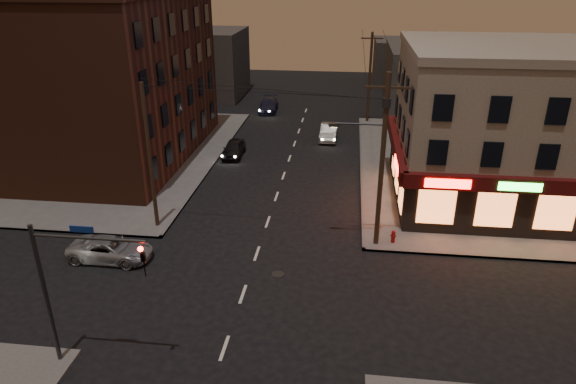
# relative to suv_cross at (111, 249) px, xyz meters

# --- Properties ---
(ground) EXTENTS (120.00, 120.00, 0.00)m
(ground) POSITION_rel_suv_cross_xyz_m (7.99, -2.43, -0.64)
(ground) COLOR black
(ground) RESTS_ON ground
(sidewalk_ne) EXTENTS (24.00, 28.00, 0.15)m
(sidewalk_ne) POSITION_rel_suv_cross_xyz_m (25.99, 16.57, -0.57)
(sidewalk_ne) COLOR #514F4C
(sidewalk_ne) RESTS_ON ground
(sidewalk_nw) EXTENTS (24.00, 28.00, 0.15)m
(sidewalk_nw) POSITION_rel_suv_cross_xyz_m (-10.01, 16.57, -0.57)
(sidewalk_nw) COLOR #514F4C
(sidewalk_nw) RESTS_ON ground
(pizza_building) EXTENTS (15.85, 12.85, 10.50)m
(pizza_building) POSITION_rel_suv_cross_xyz_m (23.92, 11.00, 4.70)
(pizza_building) COLOR gray
(pizza_building) RESTS_ON sidewalk_ne
(brick_apartment) EXTENTS (12.00, 20.00, 13.00)m
(brick_apartment) POSITION_rel_suv_cross_xyz_m (-6.51, 16.57, 6.01)
(brick_apartment) COLOR #4A2618
(brick_apartment) RESTS_ON sidewalk_nw
(bg_building_ne_a) EXTENTS (10.00, 12.00, 7.00)m
(bg_building_ne_a) POSITION_rel_suv_cross_xyz_m (21.99, 35.57, 2.86)
(bg_building_ne_a) COLOR #3F3D3A
(bg_building_ne_a) RESTS_ON ground
(bg_building_nw) EXTENTS (9.00, 10.00, 8.00)m
(bg_building_nw) POSITION_rel_suv_cross_xyz_m (-5.01, 39.57, 3.36)
(bg_building_nw) COLOR #3F3D3A
(bg_building_nw) RESTS_ON ground
(bg_building_ne_b) EXTENTS (8.00, 8.00, 6.00)m
(bg_building_ne_b) POSITION_rel_suv_cross_xyz_m (19.99, 49.57, 2.36)
(bg_building_ne_b) COLOR #3F3D3A
(bg_building_ne_b) RESTS_ON ground
(utility_pole_main) EXTENTS (4.20, 0.44, 10.00)m
(utility_pole_main) POSITION_rel_suv_cross_xyz_m (14.67, 3.37, 5.12)
(utility_pole_main) COLOR #382619
(utility_pole_main) RESTS_ON sidewalk_ne
(utility_pole_far) EXTENTS (0.26, 0.26, 9.00)m
(utility_pole_far) POSITION_rel_suv_cross_xyz_m (14.79, 29.57, 4.01)
(utility_pole_far) COLOR #382619
(utility_pole_far) RESTS_ON sidewalk_ne
(utility_pole_west) EXTENTS (0.24, 0.24, 9.00)m
(utility_pole_west) POSITION_rel_suv_cross_xyz_m (1.19, 4.07, 4.01)
(utility_pole_west) COLOR #382619
(utility_pole_west) RESTS_ON sidewalk_nw
(traffic_signal) EXTENTS (4.49, 0.32, 6.47)m
(traffic_signal) POSITION_rel_suv_cross_xyz_m (2.42, -8.03, 3.51)
(traffic_signal) COLOR #333538
(traffic_signal) RESTS_ON ground
(suv_cross) EXTENTS (4.67, 2.25, 1.28)m
(suv_cross) POSITION_rel_suv_cross_xyz_m (0.00, 0.00, 0.00)
(suv_cross) COLOR gray
(suv_cross) RESTS_ON ground
(sedan_near) EXTENTS (1.68, 4.01, 1.36)m
(sedan_near) POSITION_rel_suv_cross_xyz_m (3.14, 17.61, 0.04)
(sedan_near) COLOR black
(sedan_near) RESTS_ON ground
(sedan_mid) EXTENTS (1.63, 4.41, 1.44)m
(sedan_mid) POSITION_rel_suv_cross_xyz_m (11.06, 23.33, 0.08)
(sedan_mid) COLOR slate
(sedan_mid) RESTS_ON ground
(sedan_far) EXTENTS (2.15, 4.86, 1.39)m
(sedan_far) POSITION_rel_suv_cross_xyz_m (3.80, 32.74, 0.05)
(sedan_far) COLOR #1B1D36
(sedan_far) RESTS_ON ground
(fire_hydrant) EXTENTS (0.36, 0.36, 0.79)m
(fire_hydrant) POSITION_rel_suv_cross_xyz_m (15.79, 3.57, -0.06)
(fire_hydrant) COLOR maroon
(fire_hydrant) RESTS_ON sidewalk_ne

